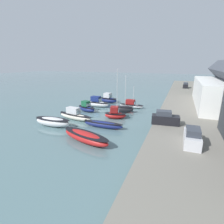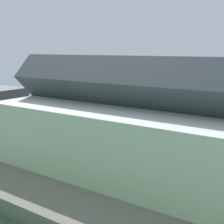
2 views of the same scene
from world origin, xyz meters
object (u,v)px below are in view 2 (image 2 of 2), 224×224
(moored_boat_1, at_px, (151,122))
(moored_boat_7, at_px, (160,111))
(moored_boat_4, at_px, (73,110))
(moored_boat_6, at_px, (186,114))
(moored_boat_8, at_px, (129,109))
(moored_boat_3, at_px, (99,115))
(parked_car_0, at_px, (65,116))
(parked_car_1, at_px, (16,115))
(moored_boat_0, at_px, (179,128))
(moored_boat_5, at_px, (216,119))
(moored_boat_2, at_px, (126,117))
(moored_boat_9, at_px, (114,105))

(moored_boat_1, bearing_deg, moored_boat_7, -83.97)
(moored_boat_4, height_order, moored_boat_6, moored_boat_6)
(moored_boat_1, relative_size, moored_boat_8, 1.05)
(moored_boat_1, distance_m, moored_boat_4, 16.59)
(moored_boat_7, bearing_deg, moored_boat_6, -164.67)
(moored_boat_3, xyz_separation_m, moored_boat_6, (-13.19, -7.71, 0.39))
(moored_boat_1, distance_m, parked_car_0, 13.42)
(moored_boat_3, bearing_deg, parked_car_1, 70.67)
(moored_boat_0, distance_m, moored_boat_3, 15.47)
(moored_boat_1, relative_size, moored_boat_5, 1.53)
(moored_boat_2, distance_m, moored_boat_8, 8.14)
(moored_boat_6, bearing_deg, moored_boat_5, 171.74)
(moored_boat_0, bearing_deg, parked_car_1, 34.13)
(moored_boat_2, bearing_deg, moored_boat_3, -15.59)
(moored_boat_3, relative_size, moored_boat_7, 1.42)
(moored_boat_2, height_order, moored_boat_3, moored_boat_2)
(moored_boat_1, relative_size, moored_boat_7, 1.61)
(moored_boat_8, bearing_deg, moored_boat_6, -167.46)
(moored_boat_3, bearing_deg, moored_boat_1, 178.03)
(moored_boat_5, distance_m, moored_boat_6, 5.47)
(moored_boat_7, relative_size, moored_boat_9, 0.74)
(moored_boat_9, xyz_separation_m, parked_car_1, (2.31, 22.50, 1.62))
(moored_boat_6, distance_m, parked_car_0, 21.47)
(moored_boat_5, relative_size, moored_boat_6, 0.83)
(moored_boat_6, height_order, moored_boat_7, moored_boat_6)
(moored_boat_0, xyz_separation_m, moored_boat_1, (4.95, -0.39, 0.16))
(moored_boat_2, relative_size, moored_boat_7, 1.89)
(moored_boat_4, bearing_deg, moored_boat_6, -141.65)
(moored_boat_1, relative_size, parked_car_0, 1.93)
(moored_boat_6, distance_m, moored_boat_7, 5.00)
(parked_car_1, bearing_deg, moored_boat_8, 160.91)
(moored_boat_5, xyz_separation_m, moored_boat_6, (5.38, -0.94, -0.03))
(moored_boat_4, bearing_deg, moored_boat_0, -165.62)
(moored_boat_2, distance_m, parked_car_0, 11.04)
(moored_boat_0, bearing_deg, moored_boat_9, -26.06)
(moored_boat_2, height_order, parked_car_1, moored_boat_2)
(moored_boat_7, height_order, parked_car_1, parked_car_1)
(moored_boat_5, xyz_separation_m, parked_car_0, (17.14, 16.96, 1.47))
(moored_boat_2, bearing_deg, moored_boat_8, -77.15)
(moored_boat_3, relative_size, moored_boat_6, 1.12)
(moored_boat_2, relative_size, moored_boat_5, 1.80)
(moored_boat_5, xyz_separation_m, moored_boat_9, (21.22, -1.86, -0.15))
(moored_boat_0, xyz_separation_m, moored_boat_5, (-3.12, -7.59, 0.29))
(moored_boat_2, distance_m, moored_boat_7, 8.41)
(moored_boat_4, distance_m, moored_boat_8, 10.81)
(moored_boat_1, relative_size, moored_boat_4, 0.95)
(moored_boat_7, height_order, parked_car_0, parked_car_0)
(moored_boat_8, xyz_separation_m, parked_car_0, (0.61, 17.30, 1.60))
(moored_boat_4, xyz_separation_m, moored_boat_9, (-3.45, -8.64, 0.10))
(moored_boat_3, distance_m, parked_car_0, 10.46)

